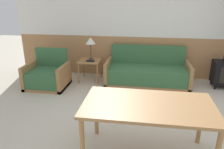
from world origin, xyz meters
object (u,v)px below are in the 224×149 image
at_px(couch, 147,73).
at_px(armchair, 48,76).
at_px(side_table, 90,63).
at_px(table_lamp, 90,41).
at_px(dining_table, 148,109).

relative_size(couch, armchair, 2.16).
distance_m(couch, side_table, 1.44).
bearing_deg(side_table, armchair, -148.96).
bearing_deg(armchair, side_table, 29.82).
bearing_deg(armchair, table_lamp, 33.74).
height_order(couch, table_lamp, table_lamp).
height_order(armchair, side_table, armchair).
distance_m(armchair, table_lamp, 1.33).
bearing_deg(side_table, dining_table, -61.52).
relative_size(armchair, dining_table, 0.56).
xyz_separation_m(couch, side_table, (-1.43, -0.03, 0.19)).
xyz_separation_m(side_table, table_lamp, (0.01, 0.09, 0.54)).
xyz_separation_m(couch, armchair, (-2.33, -0.57, 0.00)).
distance_m(couch, armchair, 2.40).
height_order(side_table, dining_table, dining_table).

